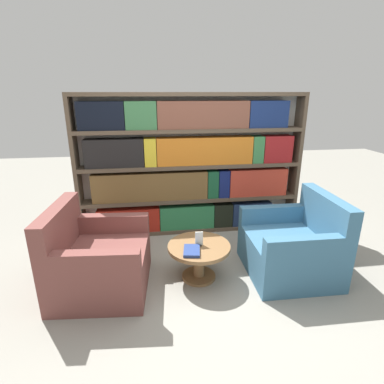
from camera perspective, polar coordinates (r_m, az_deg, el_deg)
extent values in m
plane|color=gray|center=(3.29, 3.25, -17.33)|extent=(14.00, 14.00, 0.00)
cube|color=silver|center=(4.25, -0.40, 5.45)|extent=(3.07, 0.05, 1.92)
cube|color=brown|center=(4.21, -21.06, 4.06)|extent=(0.05, 0.30, 1.92)
cube|color=brown|center=(4.58, 18.98, 5.40)|extent=(0.05, 0.30, 1.92)
cube|color=brown|center=(4.45, -0.16, -6.75)|extent=(2.97, 0.30, 0.05)
cube|color=brown|center=(4.27, -0.17, -1.22)|extent=(2.97, 0.30, 0.05)
cube|color=brown|center=(4.13, -0.17, 5.06)|extent=(2.97, 0.30, 0.05)
cube|color=brown|center=(4.05, -0.18, 11.69)|extent=(2.97, 0.30, 0.05)
cube|color=brown|center=(4.02, -0.18, 18.16)|extent=(2.97, 0.30, 0.05)
cube|color=#A42316|center=(4.32, -11.90, -5.10)|extent=(0.85, 0.20, 0.34)
cube|color=#2B7746|center=(4.33, -1.01, -4.60)|extent=(0.77, 0.20, 0.34)
cube|color=black|center=(4.42, 5.78, -4.21)|extent=(0.27, 0.20, 0.34)
cube|color=navy|center=(4.54, 11.05, -3.86)|extent=(0.57, 0.20, 0.34)
cube|color=brown|center=(4.14, -7.89, 1.16)|extent=(1.56, 0.20, 0.39)
cube|color=#195232|center=(4.23, 3.85, 1.65)|extent=(0.15, 0.20, 0.39)
cube|color=navy|center=(4.26, 5.93, 1.73)|extent=(0.15, 0.20, 0.39)
cube|color=#BD3A29|center=(4.40, 12.24, 1.96)|extent=(0.83, 0.20, 0.39)
cube|color=black|center=(4.05, -14.54, 7.23)|extent=(0.75, 0.20, 0.37)
cube|color=gold|center=(4.03, -7.95, 7.57)|extent=(0.15, 0.20, 0.37)
cube|color=orange|center=(4.09, 2.43, 7.90)|extent=(1.29, 0.20, 0.37)
cube|color=#367641|center=(4.28, 12.19, 7.99)|extent=(0.15, 0.20, 0.37)
cube|color=maroon|center=(4.39, 15.75, 7.96)|extent=(0.40, 0.20, 0.37)
cube|color=black|center=(4.01, -16.91, 13.73)|extent=(0.57, 0.20, 0.35)
cube|color=#366D42|center=(3.97, -9.71, 14.20)|extent=(0.39, 0.20, 0.35)
cube|color=brown|center=(4.03, 2.13, 14.50)|extent=(1.20, 0.20, 0.35)
cube|color=navy|center=(4.27, 14.11, 14.21)|extent=(0.53, 0.20, 0.35)
cube|color=brown|center=(3.28, -16.67, -13.77)|extent=(0.97, 1.01, 0.43)
cube|color=brown|center=(3.19, -24.07, -6.59)|extent=(0.22, 0.94, 0.46)
cube|color=brown|center=(2.77, -17.74, -12.70)|extent=(0.76, 0.18, 0.20)
cube|color=brown|center=(3.47, -14.55, -5.78)|extent=(0.76, 0.18, 0.20)
cube|color=#386684|center=(3.55, 17.85, -11.24)|extent=(0.91, 0.95, 0.43)
cube|color=#386684|center=(3.54, 24.16, -4.15)|extent=(0.16, 0.94, 0.46)
cube|color=#386684|center=(3.72, 14.81, -4.09)|extent=(0.76, 0.13, 0.20)
cube|color=#386684|center=(3.06, 20.35, -9.85)|extent=(0.76, 0.13, 0.20)
cylinder|color=brown|center=(3.31, 1.31, -13.38)|extent=(0.12, 0.12, 0.35)
cylinder|color=brown|center=(3.40, 1.29, -15.70)|extent=(0.36, 0.36, 0.03)
cylinder|color=brown|center=(3.21, 1.34, -10.40)|extent=(0.66, 0.66, 0.04)
cube|color=black|center=(3.20, 1.34, -10.01)|extent=(0.05, 0.06, 0.01)
cube|color=silver|center=(3.16, 1.35, -8.86)|extent=(0.08, 0.01, 0.15)
cube|color=navy|center=(3.06, -0.05, -11.14)|extent=(0.20, 0.25, 0.03)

